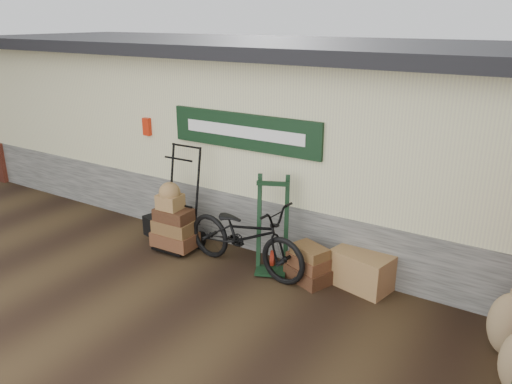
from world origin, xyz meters
TOP-DOWN VIEW (x-y plane):
  - ground at (0.00, 0.00)m, footprint 80.00×80.00m
  - station_building at (-0.01, 2.74)m, footprint 14.40×4.10m
  - porter_trolley at (-1.24, 0.52)m, footprint 0.87×0.66m
  - green_barrow at (0.43, 0.60)m, footprint 0.66×0.62m
  - suitcase_stack at (1.03, 0.59)m, footprint 0.73×0.60m
  - wicker_hamper at (1.75, 0.85)m, footprint 0.89×0.68m
  - black_trunk at (-1.91, 0.60)m, footprint 0.42×0.38m
  - bicycle at (0.08, 0.40)m, footprint 0.91×2.16m
  - burlap_sack_left at (3.66, 0.29)m, footprint 0.55×0.49m

SIDE VIEW (x-z plane):
  - ground at x=0.00m, z-range 0.00..0.00m
  - black_trunk at x=-1.91m, z-range 0.00..0.35m
  - wicker_hamper at x=1.75m, z-range 0.00..0.52m
  - suitcase_stack at x=1.03m, z-range 0.00..0.56m
  - burlap_sack_left at x=3.66m, z-range 0.00..0.76m
  - bicycle at x=0.08m, z-range 0.00..1.22m
  - green_barrow at x=0.43m, z-range 0.00..1.45m
  - porter_trolley at x=-1.24m, z-range 0.00..1.70m
  - station_building at x=-0.01m, z-range 0.01..3.21m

